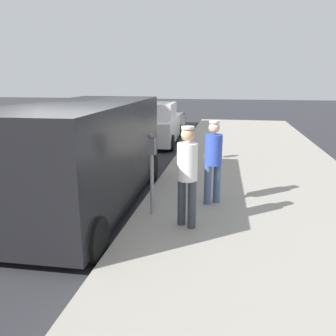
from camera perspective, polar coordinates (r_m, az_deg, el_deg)
The scene contains 8 objects.
ground_plane at distance 6.48m, azimuth -15.54°, elevation -9.47°, with size 80.00×80.00×0.00m, color #2D2D33.
sidewalk_slab at distance 5.92m, azimuth 17.37°, elevation -11.22°, with size 5.00×32.00×0.15m, color #9E998E.
parking_meter_near at distance 6.11m, azimuth -2.77°, elevation 1.32°, with size 0.14×0.18×1.52m.
parking_meter_far at distance 10.08m, azimuth 2.47°, elevation 6.67°, with size 0.14×0.18×1.52m.
pedestrian_in_white at distance 5.60m, azimuth 3.24°, elevation -0.43°, with size 0.34×0.34×1.72m.
pedestrian_in_blue at distance 6.73m, azimuth 7.60°, elevation 1.81°, with size 0.34×0.34×1.67m.
parked_van at distance 7.04m, azimuth -13.85°, elevation 2.50°, with size 2.22×5.24×2.15m.
parked_sedan_ahead at distance 14.20m, azimuth -2.18°, elevation 7.28°, with size 2.11×4.48×1.65m.
Camera 1 is at (2.69, -5.29, 2.60)m, focal length 36.28 mm.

